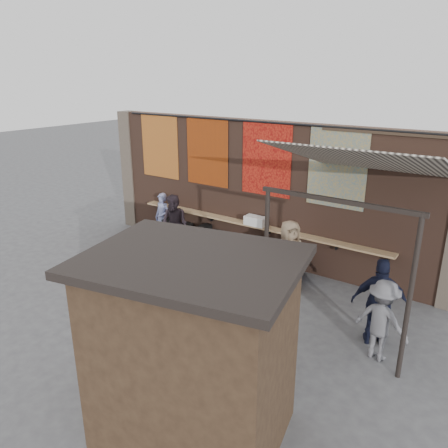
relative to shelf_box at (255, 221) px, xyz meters
name	(u,v)px	position (x,y,z in m)	size (l,w,h in m)	color
ground	(203,291)	(-0.12, -2.30, -1.25)	(70.00, 70.00, 0.00)	#474749
brick_wall	(260,192)	(-0.12, 0.40, 0.75)	(10.00, 0.40, 4.00)	brown
pier_left	(132,170)	(-5.32, 0.40, 0.75)	(0.50, 0.50, 4.00)	#4C4238
eating_counter	(252,225)	(-0.12, 0.03, -0.15)	(8.00, 0.32, 0.05)	#9E7A51
shelf_box	(255,221)	(0.00, 0.00, 0.00)	(0.62, 0.31, 0.26)	white
tapestry_redgold	(160,146)	(-3.72, 0.18, 1.75)	(1.50, 0.02, 2.00)	maroon
tapestry_sun	(207,152)	(-1.82, 0.18, 1.75)	(1.50, 0.02, 2.00)	#E7500D
tapestry_orange	(266,159)	(0.18, 0.18, 1.75)	(1.50, 0.02, 2.00)	#B42A16
tapestry_multi	(337,168)	(2.18, 0.18, 1.75)	(1.50, 0.02, 2.00)	#275D8F
hang_rail	(257,122)	(-0.12, 0.17, 2.73)	(0.06, 0.06, 9.50)	black
scooter_stool_0	(169,231)	(-3.04, -0.29, -0.85)	(0.38, 0.84, 0.80)	black
scooter_stool_1	(184,236)	(-2.41, -0.30, -0.89)	(0.35, 0.77, 0.73)	black
scooter_stool_2	(202,239)	(-1.73, -0.26, -0.85)	(0.38, 0.84, 0.80)	#0F4E17
scooter_stool_3	(216,245)	(-1.15, -0.31, -0.89)	(0.34, 0.76, 0.72)	maroon
scooter_stool_4	(235,251)	(-0.46, -0.33, -0.91)	(0.32, 0.72, 0.68)	navy
scooter_stool_5	(254,253)	(0.16, -0.29, -0.85)	(0.38, 0.85, 0.81)	#13134A
scooter_stool_6	(275,258)	(0.81, -0.25, -0.84)	(0.39, 0.87, 0.82)	#A10C19
scooter_stool_7	(295,265)	(1.43, -0.30, -0.88)	(0.35, 0.78, 0.74)	navy
diner_left	(163,218)	(-3.29, -0.30, -0.45)	(0.59, 0.39, 1.61)	#8088BB
diner_right	(175,225)	(-2.34, -0.80, -0.35)	(0.88, 0.69, 1.81)	#2D232A
shopper_navy	(380,302)	(4.12, -2.08, -0.33)	(1.08, 0.45, 1.84)	black
shopper_grey	(382,320)	(4.30, -2.54, -0.44)	(1.05, 0.60, 1.63)	slate
shopper_tan	(289,256)	(1.58, -1.00, -0.34)	(0.89, 0.58, 1.83)	#897157
market_stall	(193,354)	(2.57, -5.99, 0.14)	(2.57, 1.93, 2.78)	black
stall_roof	(191,261)	(2.57, -5.99, 1.59)	(2.88, 2.21, 0.12)	black
stall_sign	(221,285)	(2.37, -5.02, 0.76)	(1.20, 0.04, 0.50)	gold
stall_shelf	(221,340)	(2.37, -5.02, -0.24)	(2.13, 0.10, 0.06)	#473321
awning_canvas	(368,161)	(3.38, -1.40, 2.30)	(3.20, 3.40, 0.03)	beige
awning_ledger	(392,132)	(3.38, 0.19, 2.70)	(3.30, 0.08, 0.12)	#33261C
awning_header	(338,201)	(3.38, -2.90, 1.83)	(3.00, 0.08, 0.08)	black
awning_post_left	(266,262)	(1.98, -2.90, 0.30)	(0.09, 0.09, 3.10)	black
awning_post_right	(409,301)	(4.78, -2.90, 0.30)	(0.09, 0.09, 3.10)	black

